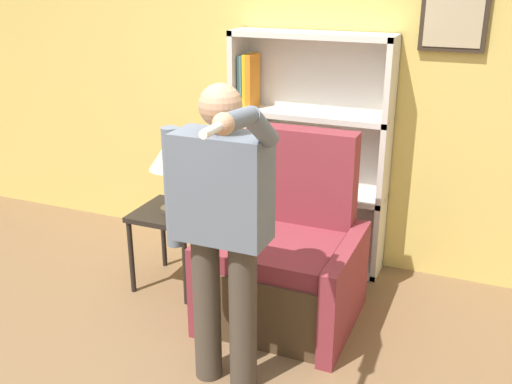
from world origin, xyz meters
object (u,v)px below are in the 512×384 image
Objects in this scene: armchair at (286,263)px; person_standing at (222,222)px; side_table at (172,222)px; bookcase at (296,156)px; table_lamp at (169,157)px.

armchair is 0.98m from person_standing.
bookcase is at bearing 48.19° from side_table.
bookcase reaches higher than armchair.
side_table is at bearing 175.33° from armchair.
person_standing is 3.26× the size of table_lamp.
armchair reaches higher than table_lamp.
armchair is at bearing -4.67° from side_table.
bookcase reaches higher than table_lamp.
armchair is 1.06m from table_lamp.
person_standing is 1.27m from side_table.
armchair is 0.72× the size of person_standing.
armchair reaches higher than side_table.
armchair is (0.22, -0.81, -0.47)m from bookcase.
table_lamp is at bearing -131.81° from bookcase.
bookcase is 1.46× the size of armchair.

